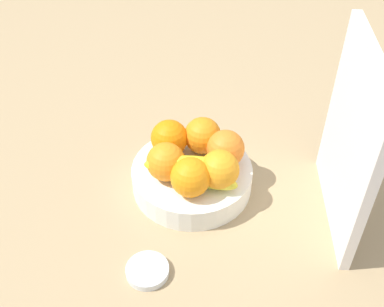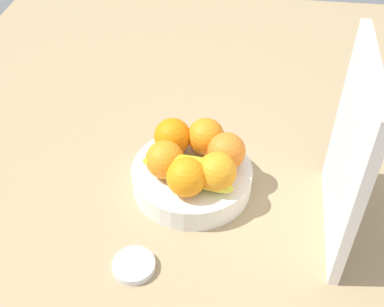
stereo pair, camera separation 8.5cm
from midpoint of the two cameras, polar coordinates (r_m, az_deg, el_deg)
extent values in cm
cube|color=tan|center=(105.85, 1.24, -3.00)|extent=(180.00, 140.00, 3.00)
cylinder|color=white|center=(100.39, 2.41, -2.87)|extent=(24.64, 24.64, 5.13)
sphere|color=orange|center=(100.21, 4.05, 1.93)|extent=(7.68, 7.68, 7.68)
sphere|color=orange|center=(99.94, 0.10, 1.92)|extent=(7.68, 7.68, 7.68)
sphere|color=orange|center=(94.70, -0.65, -0.82)|extent=(7.68, 7.68, 7.68)
sphere|color=orange|center=(91.30, 1.99, -2.88)|extent=(7.68, 7.68, 7.68)
sphere|color=orange|center=(92.69, 5.53, -2.24)|extent=(7.68, 7.68, 7.68)
sphere|color=orange|center=(97.11, 6.55, 0.15)|extent=(7.68, 7.68, 7.68)
ellipsoid|color=yellow|center=(94.27, 2.72, -2.68)|extent=(9.69, 17.33, 4.00)
ellipsoid|color=yellow|center=(93.02, 1.87, -1.52)|extent=(4.66, 17.14, 4.00)
cube|color=white|center=(87.90, 20.57, -0.27)|extent=(28.05, 2.76, 36.00)
cylinder|color=silver|center=(88.84, -4.07, -13.08)|extent=(7.67, 7.67, 1.41)
camera|label=1|loc=(0.04, -87.47, 2.29)|focal=45.52mm
camera|label=2|loc=(0.04, 92.53, -2.29)|focal=45.52mm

